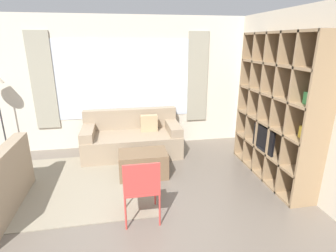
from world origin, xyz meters
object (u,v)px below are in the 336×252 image
at_px(ottoman, 143,164).
at_px(folding_chair, 141,185).
at_px(couch_main, 132,139).
at_px(shelving_unit, 278,110).

relative_size(ottoman, folding_chair, 0.94).
height_order(couch_main, folding_chair, folding_chair).
bearing_deg(folding_chair, couch_main, -89.79).
bearing_deg(ottoman, folding_chair, -95.89).
distance_m(ottoman, folding_chair, 1.23).
xyz_separation_m(ottoman, folding_chair, (-0.12, -1.19, 0.30)).
distance_m(shelving_unit, couch_main, 2.79).
xyz_separation_m(couch_main, ottoman, (0.13, -1.00, -0.09)).
bearing_deg(folding_chair, shelving_unit, -160.27).
xyz_separation_m(shelving_unit, folding_chair, (-2.27, -0.81, -0.65)).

